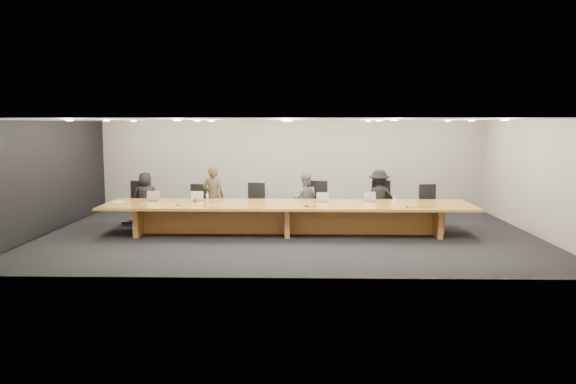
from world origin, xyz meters
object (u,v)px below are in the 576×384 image
amber_mug (195,200)px  mic_center (306,206)px  chair_left (195,204)px  paper_cup_near (326,200)px  laptop_b (196,196)px  person_c (305,199)px  av_box (144,205)px  laptop_d (323,197)px  paper_cup_far (395,200)px  chair_far_left (136,202)px  mic_right (407,207)px  chair_mid_right (317,203)px  mic_left (178,205)px  chair_far_right (430,205)px  chair_right (382,203)px  person_d (379,198)px  water_bottle (207,198)px  chair_mid_left (254,204)px  laptop_e (372,197)px  person_a (146,198)px  person_b (213,196)px  laptop_a (152,196)px  conference_table (288,213)px

amber_mug → mic_center: size_ratio=0.69×
chair_left → paper_cup_near: (3.48, -0.78, 0.25)m
paper_cup_near → laptop_b: bearing=-179.8°
person_c → av_box: bearing=31.5°
laptop_d → paper_cup_far: bearing=-1.2°
chair_far_left → mic_center: 4.93m
amber_mug → mic_right: size_ratio=0.87×
chair_mid_right → mic_left: (-3.36, -1.57, 0.16)m
chair_far_right → chair_right: bearing=168.4°
mic_right → chair_far_left: bearing=165.2°
person_d → amber_mug: bearing=10.4°
amber_mug → chair_mid_right: bearing=17.8°
chair_far_left → mic_left: bearing=-36.9°
laptop_d → water_bottle: size_ratio=1.63×
chair_mid_left → laptop_b: chair_mid_left is taller
laptop_e → chair_far_left: bearing=150.4°
chair_right → mic_center: bearing=-141.8°
water_bottle → mic_right: water_bottle is taller
person_a → paper_cup_far: bearing=157.8°
chair_mid_right → person_b: 2.77m
chair_mid_right → person_a: 4.58m
person_b → paper_cup_near: size_ratio=17.22×
chair_left → person_c: size_ratio=0.79×
chair_right → laptop_a: bearing=-173.1°
laptop_b → mic_right: 5.23m
chair_mid_right → paper_cup_near: bearing=-63.6°
person_d → mic_center: 2.57m
laptop_b → laptop_d: bearing=-4.6°
person_d → av_box: 6.04m
laptop_d → mic_right: 2.10m
chair_far_right → laptop_b: (-6.09, -0.83, 0.32)m
mic_left → mic_right: same height
water_bottle → chair_right: bearing=12.7°
chair_far_left → paper_cup_far: (6.82, -0.95, 0.21)m
amber_mug → paper_cup_far: (4.99, 0.14, 0.00)m
laptop_d → paper_cup_near: 0.18m
laptop_d → laptop_e: laptop_e is taller
chair_far_right → water_bottle: 5.88m
chair_right → amber_mug: (-4.82, -1.05, 0.20)m
conference_table → chair_right: size_ratio=7.49×
chair_far_left → person_c: 4.59m
laptop_e → laptop_d: bearing=162.5°
person_b → laptop_d: (2.90, -0.85, 0.09)m
laptop_e → av_box: size_ratio=1.58×
chair_left → av_box: 1.84m
chair_left → laptop_a: size_ratio=3.30×
laptop_a → paper_cup_near: bearing=5.0°
laptop_d → chair_far_right: bearing=14.5°
chair_far_left → water_bottle: bearing=-15.9°
chair_right → person_a: 6.33m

